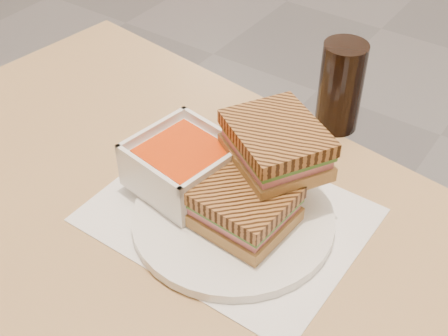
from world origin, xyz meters
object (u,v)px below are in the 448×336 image
Objects in this scene: main_table at (200,335)px; soup_bowl at (183,166)px; panini_lower at (240,204)px; plate at (233,218)px; cola_glass at (341,87)px.

main_table is 9.08× the size of soup_bowl.
main_table is 0.19m from panini_lower.
main_table is 0.16m from plate.
plate is 1.85× the size of cola_glass.
main_table is 0.41m from cola_glass.
soup_bowl is (-0.09, 0.01, 0.04)m from plate.
soup_bowl is at bearing 171.17° from panini_lower.
cola_glass reaches higher than soup_bowl.
cola_glass is at bearing 87.48° from plate.
main_table is at bearing -88.98° from cola_glass.
main_table is 0.22m from soup_bowl.
panini_lower is at bearing -8.83° from soup_bowl.
plate is at bearing -7.58° from soup_bowl.
soup_bowl is at bearing -111.36° from cola_glass.
soup_bowl is 0.28m from cola_glass.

